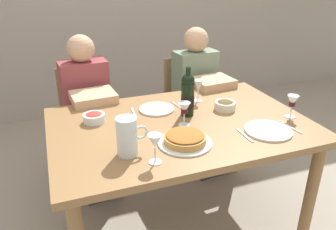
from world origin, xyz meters
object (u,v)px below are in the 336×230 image
wine_bottle (188,95)px  wine_glass_centre (292,102)px  chair_left (86,114)px  water_pitcher (127,139)px  chair_right (187,100)px  baked_tart (185,139)px  diner_right (201,97)px  wine_glass_left_diner (155,143)px  salad_bowl (94,117)px  dinner_plate_right_setting (157,109)px  diner_left (90,112)px  olive_bowl (225,105)px  dining_table (180,136)px  dinner_plate_left_setting (268,131)px  wine_glass_right_diner (198,86)px  wine_glass_spare (184,109)px

wine_bottle → wine_glass_centre: (0.58, -0.25, -0.03)m
wine_bottle → chair_left: 1.06m
water_pitcher → chair_right: size_ratio=0.22×
water_pitcher → wine_glass_centre: 1.04m
baked_tart → diner_right: size_ratio=0.24×
wine_glass_centre → diner_right: diner_right is taller
wine_glass_left_diner → salad_bowl: bearing=110.2°
diner_right → water_pitcher: bearing=42.5°
dinner_plate_right_setting → diner_left: size_ratio=0.19×
baked_tart → olive_bowl: bearing=37.7°
baked_tart → olive_bowl: olive_bowl is taller
dining_table → water_pitcher: bearing=-147.8°
diner_right → dining_table: bearing=50.7°
wine_glass_left_diner → dinner_plate_left_setting: size_ratio=0.56×
baked_tart → dinner_plate_right_setting: 0.47m
chair_left → dining_table: bearing=111.8°
baked_tart → chair_left: (-0.38, 1.15, -0.29)m
olive_bowl → diner_right: (0.12, 0.59, -0.18)m
dining_table → dinner_plate_right_setting: dinner_plate_right_setting is taller
wine_glass_right_diner → dinner_plate_left_setting: size_ratio=0.57×
chair_right → diner_right: 0.26m
dinner_plate_right_setting → chair_left: (-0.38, 0.69, -0.27)m
dinner_plate_right_setting → diner_right: 0.71m
water_pitcher → dinner_plate_left_setting: water_pitcher is taller
dinner_plate_right_setting → chair_right: size_ratio=0.26×
dining_table → salad_bowl: bearing=158.4°
wine_glass_spare → dining_table: bearing=98.9°
wine_glass_centre → chair_left: 1.59m
salad_bowl → wine_glass_right_diner: wine_glass_right_diner is taller
diner_left → diner_right: 0.90m
salad_bowl → wine_glass_left_diner: (0.20, -0.54, 0.08)m
olive_bowl → wine_glass_centre: bearing=-37.0°
baked_tart → wine_glass_centre: (0.73, 0.08, 0.07)m
water_pitcher → dinner_plate_left_setting: (0.79, -0.04, -0.08)m
dinner_plate_right_setting → diner_right: bearing=39.8°
wine_glass_left_diner → wine_glass_centre: wine_glass_left_diner is taller
chair_left → chair_right: bearing=174.8°
diner_left → wine_bottle: bearing=126.6°
chair_right → diner_right: bearing=89.2°
baked_tart → wine_glass_right_diner: 0.61m
water_pitcher → dining_table: bearing=32.2°
wine_glass_left_diner → dinner_plate_right_setting: size_ratio=0.65×
olive_bowl → wine_glass_right_diner: wine_glass_right_diner is taller
chair_left → salad_bowl: bearing=83.9°
wine_glass_left_diner → dinner_plate_right_setting: wine_glass_left_diner is taller
chair_right → dinner_plate_right_setting: bearing=47.9°
dining_table → wine_glass_left_diner: wine_glass_left_diner is taller
diner_left → diner_right: same height
wine_glass_left_diner → chair_right: bearing=60.4°
wine_glass_right_diner → dinner_plate_left_setting: (0.18, -0.55, -0.10)m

